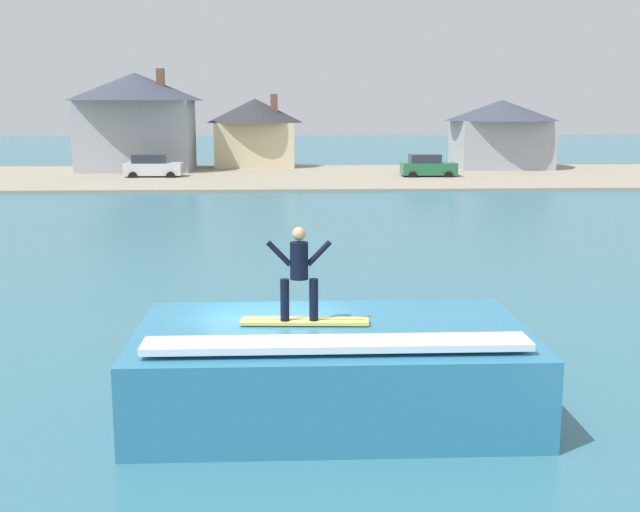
# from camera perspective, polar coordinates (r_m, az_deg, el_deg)

# --- Properties ---
(ground_plane) EXTENTS (260.00, 260.00, 0.00)m
(ground_plane) POSITION_cam_1_polar(r_m,az_deg,el_deg) (16.35, -3.51, -9.60)
(ground_plane) COLOR #336C7E
(wave_crest) EXTENTS (7.14, 4.31, 1.77)m
(wave_crest) POSITION_cam_1_polar(r_m,az_deg,el_deg) (15.22, 0.85, -7.81)
(wave_crest) COLOR teal
(wave_crest) RESTS_ON ground_plane
(surfboard) EXTENTS (2.30, 0.56, 0.06)m
(surfboard) POSITION_cam_1_polar(r_m,az_deg,el_deg) (14.68, -1.07, -4.55)
(surfboard) COLOR #EAD159
(surfboard) RESTS_ON wave_crest
(surfer) EXTENTS (1.15, 0.32, 1.68)m
(surfer) POSITION_cam_1_polar(r_m,az_deg,el_deg) (14.40, -1.46, -0.90)
(surfer) COLOR black
(surfer) RESTS_ON surfboard
(shoreline_bank) EXTENTS (120.00, 20.41, 0.20)m
(shoreline_bank) POSITION_cam_1_polar(r_m,az_deg,el_deg) (62.70, -2.84, 5.52)
(shoreline_bank) COLOR gray
(shoreline_bank) RESTS_ON ground_plane
(car_near_shore) EXTENTS (4.24, 2.21, 1.86)m
(car_near_shore) POSITION_cam_1_polar(r_m,az_deg,el_deg) (62.87, -11.57, 6.11)
(car_near_shore) COLOR silver
(car_near_shore) RESTS_ON ground_plane
(car_far_shore) EXTENTS (4.10, 2.25, 1.86)m
(car_far_shore) POSITION_cam_1_polar(r_m,az_deg,el_deg) (62.48, 7.49, 6.21)
(car_far_shore) COLOR #23663D
(car_far_shore) RESTS_ON ground_plane
(house_with_chimney) EXTENTS (11.05, 11.05, 8.33)m
(house_with_chimney) POSITION_cam_1_polar(r_m,az_deg,el_deg) (69.16, -12.68, 9.56)
(house_with_chimney) COLOR #9EA3AD
(house_with_chimney) RESTS_ON ground_plane
(house_gabled_white) EXTENTS (9.48, 9.48, 5.88)m
(house_gabled_white) POSITION_cam_1_polar(r_m,az_deg,el_deg) (71.72, 12.48, 8.52)
(house_gabled_white) COLOR #9EA3AD
(house_gabled_white) RESTS_ON ground_plane
(house_small_cottage) EXTENTS (8.32, 8.32, 6.38)m
(house_small_cottage) POSITION_cam_1_polar(r_m,az_deg,el_deg) (72.20, -4.53, 8.78)
(house_small_cottage) COLOR beige
(house_small_cottage) RESTS_ON ground_plane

